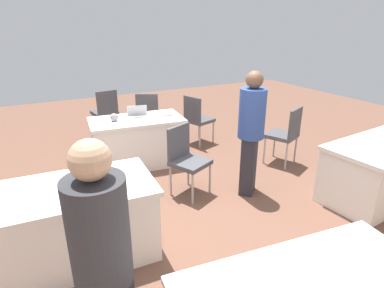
{
  "coord_description": "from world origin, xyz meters",
  "views": [
    {
      "loc": [
        1.66,
        2.91,
        2.22
      ],
      "look_at": [
        0.08,
        -0.12,
        0.9
      ],
      "focal_mm": 29.73,
      "sensor_mm": 36.0,
      "label": 1
    }
  ],
  "objects_px": {
    "table_mid_right": "(379,170)",
    "yarn_ball": "(114,117)",
    "table_foreground": "(138,141)",
    "chair_tucked_left": "(286,132)",
    "chair_aisle": "(197,117)",
    "chair_near_front": "(186,156)",
    "chair_tucked_right": "(149,113)",
    "chair_by_pillar": "(106,110)",
    "scissors_red": "(167,116)",
    "person_presenter": "(103,261)",
    "person_attendee_standing": "(251,128)",
    "laptop_silver": "(137,117)",
    "table_back_left": "(60,226)"
  },
  "relations": [
    {
      "from": "table_mid_right",
      "to": "yarn_ball",
      "type": "relative_size",
      "value": 13.74
    },
    {
      "from": "table_foreground",
      "to": "chair_tucked_left",
      "type": "distance_m",
      "value": 2.41
    },
    {
      "from": "chair_aisle",
      "to": "chair_tucked_left",
      "type": "bearing_deg",
      "value": 11.68
    },
    {
      "from": "chair_near_front",
      "to": "chair_tucked_right",
      "type": "relative_size",
      "value": 0.98
    },
    {
      "from": "chair_by_pillar",
      "to": "scissors_red",
      "type": "xyz_separation_m",
      "value": [
        -0.63,
        1.65,
        0.21
      ]
    },
    {
      "from": "chair_near_front",
      "to": "chair_tucked_right",
      "type": "bearing_deg",
      "value": -121.52
    },
    {
      "from": "scissors_red",
      "to": "person_presenter",
      "type": "bearing_deg",
      "value": -99.22
    },
    {
      "from": "chair_aisle",
      "to": "person_attendee_standing",
      "type": "relative_size",
      "value": 0.56
    },
    {
      "from": "laptop_silver",
      "to": "scissors_red",
      "type": "xyz_separation_m",
      "value": [
        -0.48,
        0.05,
        -0.04
      ]
    },
    {
      "from": "yarn_ball",
      "to": "person_attendee_standing",
      "type": "bearing_deg",
      "value": 129.87
    },
    {
      "from": "chair_by_pillar",
      "to": "person_presenter",
      "type": "distance_m",
      "value": 4.89
    },
    {
      "from": "chair_tucked_left",
      "to": "chair_tucked_right",
      "type": "height_order",
      "value": "same"
    },
    {
      "from": "table_mid_right",
      "to": "laptop_silver",
      "type": "height_order",
      "value": "laptop_silver"
    },
    {
      "from": "yarn_ball",
      "to": "scissors_red",
      "type": "xyz_separation_m",
      "value": [
        -0.83,
        0.12,
        -0.06
      ]
    },
    {
      "from": "table_back_left",
      "to": "person_presenter",
      "type": "height_order",
      "value": "person_presenter"
    },
    {
      "from": "chair_tucked_left",
      "to": "person_attendee_standing",
      "type": "xyz_separation_m",
      "value": [
        1.1,
        0.48,
        0.37
      ]
    },
    {
      "from": "chair_by_pillar",
      "to": "yarn_ball",
      "type": "height_order",
      "value": "chair_by_pillar"
    },
    {
      "from": "chair_aisle",
      "to": "yarn_ball",
      "type": "bearing_deg",
      "value": -96.22
    },
    {
      "from": "yarn_ball",
      "to": "chair_tucked_left",
      "type": "bearing_deg",
      "value": 154.95
    },
    {
      "from": "person_presenter",
      "to": "laptop_silver",
      "type": "xyz_separation_m",
      "value": [
        -1.25,
        -3.15,
        -0.12
      ]
    },
    {
      "from": "chair_near_front",
      "to": "yarn_ball",
      "type": "bearing_deg",
      "value": -88.22
    },
    {
      "from": "table_foreground",
      "to": "table_back_left",
      "type": "bearing_deg",
      "value": 53.22
    },
    {
      "from": "chair_by_pillar",
      "to": "yarn_ball",
      "type": "distance_m",
      "value": 1.56
    },
    {
      "from": "scissors_red",
      "to": "table_mid_right",
      "type": "bearing_deg",
      "value": -30.69
    },
    {
      "from": "table_foreground",
      "to": "person_attendee_standing",
      "type": "relative_size",
      "value": 0.92
    },
    {
      "from": "table_foreground",
      "to": "person_presenter",
      "type": "relative_size",
      "value": 0.91
    },
    {
      "from": "chair_tucked_right",
      "to": "laptop_silver",
      "type": "xyz_separation_m",
      "value": [
        0.54,
        1.0,
        0.26
      ]
    },
    {
      "from": "table_mid_right",
      "to": "yarn_ball",
      "type": "height_order",
      "value": "yarn_ball"
    },
    {
      "from": "table_back_left",
      "to": "table_foreground",
      "type": "bearing_deg",
      "value": -126.78
    },
    {
      "from": "table_mid_right",
      "to": "chair_near_front",
      "type": "relative_size",
      "value": 1.79
    },
    {
      "from": "chair_aisle",
      "to": "person_presenter",
      "type": "height_order",
      "value": "person_presenter"
    },
    {
      "from": "person_presenter",
      "to": "person_attendee_standing",
      "type": "xyz_separation_m",
      "value": [
        -2.27,
        -1.59,
        -0.01
      ]
    },
    {
      "from": "table_back_left",
      "to": "yarn_ball",
      "type": "distance_m",
      "value": 2.22
    },
    {
      "from": "laptop_silver",
      "to": "chair_near_front",
      "type": "bearing_deg",
      "value": 117.83
    },
    {
      "from": "person_attendee_standing",
      "to": "yarn_ball",
      "type": "relative_size",
      "value": 13.51
    },
    {
      "from": "table_mid_right",
      "to": "laptop_silver",
      "type": "xyz_separation_m",
      "value": [
        2.47,
        -2.47,
        0.43
      ]
    },
    {
      "from": "table_back_left",
      "to": "yarn_ball",
      "type": "bearing_deg",
      "value": -118.97
    },
    {
      "from": "person_attendee_standing",
      "to": "laptop_silver",
      "type": "relative_size",
      "value": 4.36
    },
    {
      "from": "laptop_silver",
      "to": "chair_aisle",
      "type": "bearing_deg",
      "value": -147.32
    },
    {
      "from": "table_back_left",
      "to": "laptop_silver",
      "type": "distance_m",
      "value": 2.35
    },
    {
      "from": "chair_tucked_left",
      "to": "chair_tucked_right",
      "type": "xyz_separation_m",
      "value": [
        1.58,
        -2.08,
        0.0
      ]
    },
    {
      "from": "table_foreground",
      "to": "person_presenter",
      "type": "bearing_deg",
      "value": 68.77
    },
    {
      "from": "chair_tucked_right",
      "to": "chair_near_front",
      "type": "bearing_deg",
      "value": -67.93
    },
    {
      "from": "chair_tucked_left",
      "to": "chair_aisle",
      "type": "relative_size",
      "value": 1.02
    },
    {
      "from": "table_mid_right",
      "to": "chair_tucked_right",
      "type": "xyz_separation_m",
      "value": [
        1.93,
        -3.47,
        0.17
      ]
    },
    {
      "from": "person_presenter",
      "to": "chair_by_pillar",
      "type": "bearing_deg",
      "value": -52.51
    },
    {
      "from": "person_presenter",
      "to": "person_attendee_standing",
      "type": "relative_size",
      "value": 1.01
    },
    {
      "from": "person_attendee_standing",
      "to": "laptop_silver",
      "type": "xyz_separation_m",
      "value": [
        1.02,
        -1.57,
        -0.11
      ]
    },
    {
      "from": "chair_tucked_right",
      "to": "chair_tucked_left",
      "type": "bearing_deg",
      "value": -23.57
    },
    {
      "from": "table_foreground",
      "to": "chair_tucked_right",
      "type": "bearing_deg",
      "value": -119.67
    }
  ]
}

